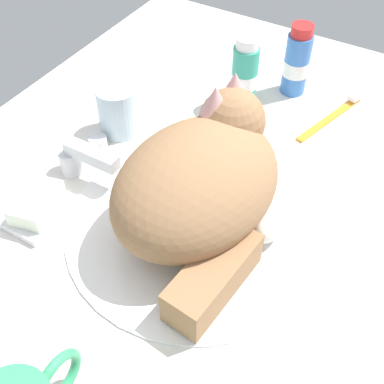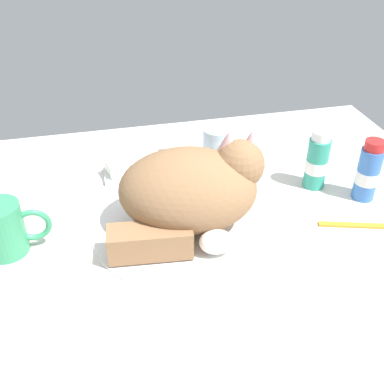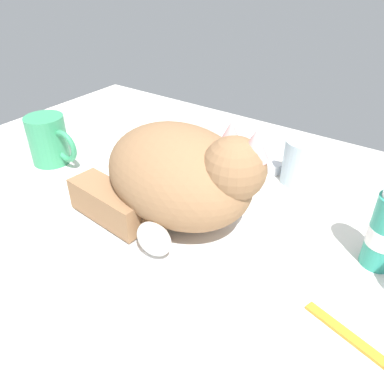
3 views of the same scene
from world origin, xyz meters
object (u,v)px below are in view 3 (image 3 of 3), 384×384
object	(u,v)px
faucet	(242,154)
rinse_cup	(301,162)
cat	(181,175)
coffee_mug	(49,140)
soap_bar	(200,143)
toothbrush	(381,358)

from	to	relation	value
faucet	rinse_cup	world-z (taller)	rinse_cup
cat	coffee_mug	size ratio (longest dim) A/B	2.52
soap_bar	toothbrush	world-z (taller)	soap_bar
coffee_mug	soap_bar	bearing A→B (deg)	41.58
rinse_cup	soap_bar	bearing A→B (deg)	-176.29
soap_bar	toothbrush	bearing A→B (deg)	-33.58
coffee_mug	rinse_cup	size ratio (longest dim) A/B	1.43
faucet	soap_bar	bearing A→B (deg)	-176.57
faucet	soap_bar	world-z (taller)	faucet
cat	coffee_mug	xyz separation A→B (cm)	(-31.08, 0.48, -3.26)
rinse_cup	soap_bar	distance (cm)	20.11
faucet	cat	xyz separation A→B (cm)	(0.74, -19.94, 5.22)
faucet	cat	size ratio (longest dim) A/B	0.52
cat	rinse_cup	distance (cm)	23.41
rinse_cup	soap_bar	size ratio (longest dim) A/B	1.07
coffee_mug	toothbrush	world-z (taller)	coffee_mug
cat	coffee_mug	world-z (taller)	cat
cat	soap_bar	distance (cm)	22.36
rinse_cup	cat	bearing A→B (deg)	-116.36
faucet	coffee_mug	bearing A→B (deg)	-147.33
coffee_mug	soap_bar	distance (cm)	28.58
coffee_mug	rinse_cup	world-z (taller)	coffee_mug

